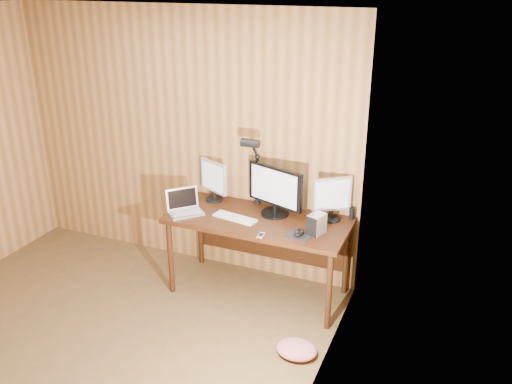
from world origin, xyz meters
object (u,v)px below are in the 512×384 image
Objects in this scene: laptop at (184,207)px; phone at (261,235)px; desk at (261,228)px; mouse at (299,233)px; desk_lamp at (254,161)px; monitor_right at (332,198)px; speaker at (352,213)px; keyboard at (235,218)px; hard_drive at (316,224)px; monitor_center at (275,190)px; monitor_left at (214,180)px.

phone is at bearing -58.87° from laptop.
desk is 4.36× the size of laptop.
laptop is 1.10m from mouse.
phone is (0.81, -0.18, -0.05)m from laptop.
laptop is 0.74m from desk_lamp.
laptop is (-1.26, -0.34, -0.16)m from monitor_right.
speaker is (1.42, 0.42, 0.00)m from laptop.
mouse reaches higher than desk.
keyboard is 2.32× the size of hard_drive.
monitor_center is at bearing 46.19° from keyboard.
desk is at bearing -30.01° from laptop.
monitor_center is 0.43m from keyboard.
monitor_right is at bearing -2.86° from desk_lamp.
mouse is (1.10, -0.06, -0.03)m from laptop.
monitor_left reaches higher than laptop.
desk_lamp is (-0.13, 0.15, 0.56)m from desk.
phone is at bearing -135.42° from speaker.
monitor_right is (1.13, -0.00, 0.00)m from monitor_left.
desk is 2.88× the size of monitor_center.
keyboard is (-0.19, -0.15, 0.13)m from desk.
speaker is (0.94, 0.38, 0.04)m from keyboard.
desk_lamp is (0.05, 0.30, 0.43)m from keyboard.
phone is at bearing -167.31° from monitor_right.
phone is at bearing -65.06° from monitor_center.
monitor_right is 0.94× the size of keyboard.
monitor_left is 1.13m from monitor_right.
desk_lamp reaches higher than monitor_left.
monitor_center is 4.63× the size of mouse.
laptop is (-0.77, -0.26, -0.18)m from monitor_center.
desk is 0.70m from monitor_right.
monitor_left is 1.07m from mouse.
laptop is at bearing -163.43° from speaker.
phone is (-0.45, -0.52, -0.20)m from monitor_right.
desk_lamp is at bearing 179.67° from monitor_center.
phone is (0.04, -0.44, -0.23)m from monitor_center.
monitor_right is 3.96× the size of phone.
monitor_left is at bearing 22.81° from laptop.
monitor_right is 0.33m from hard_drive.
phone is at bearing -64.11° from desk_lamp.
desk_lamp is (-0.57, 0.40, 0.42)m from mouse.
desk is at bearing -49.99° from desk_lamp.
hard_drive is (1.09, -0.30, -0.12)m from monitor_left.
mouse is at bearing 17.27° from phone.
monitor_center reaches higher than monitor_right.
desk is at bearing -178.14° from hard_drive.
monitor_center is 0.49m from phone.
hard_drive reaches higher than mouse.
keyboard is 0.53m from desk_lamp.
speaker is at bearing 28.63° from monitor_left.
monitor_left is 0.88m from phone.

